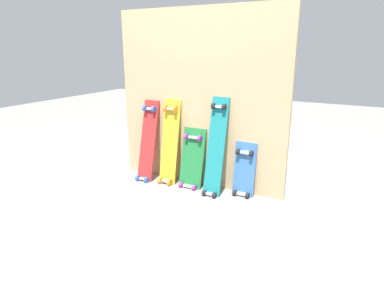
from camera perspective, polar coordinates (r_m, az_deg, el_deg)
name	(u,v)px	position (r m, az deg, el deg)	size (l,w,h in m)	color
ground_plane	(195,185)	(3.34, 0.57, -7.06)	(12.00, 12.00, 0.00)	gray
plywood_wall_panel	(199,100)	(3.16, 1.21, 7.57)	(1.74, 0.04, 1.69)	tan
skateboard_red	(148,144)	(3.41, -7.70, -0.01)	(0.17, 0.27, 0.88)	#B22626
skateboard_yellow	(169,145)	(3.29, -3.94, -0.21)	(0.18, 0.23, 0.90)	gold
skateboard_green	(192,162)	(3.22, -0.03, -3.09)	(0.24, 0.20, 0.65)	#1E7238
skateboard_teal	(216,151)	(3.03, 4.10, -1.17)	(0.17, 0.27, 0.97)	#197A7F
skateboard_blue	(244,173)	(3.07, 9.00, -4.99)	(0.20, 0.13, 0.57)	#386BAD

